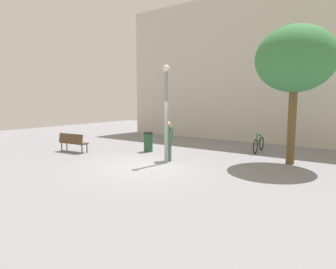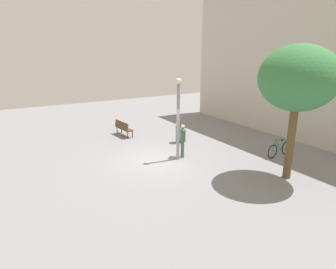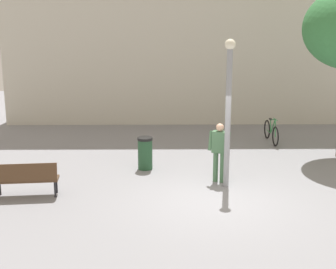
{
  "view_description": "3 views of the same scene",
  "coord_description": "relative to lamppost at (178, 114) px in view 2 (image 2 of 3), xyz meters",
  "views": [
    {
      "loc": [
        7.23,
        -8.35,
        2.58
      ],
      "look_at": [
        0.06,
        1.54,
        1.09
      ],
      "focal_mm": 30.73,
      "sensor_mm": 36.0,
      "label": 1
    },
    {
      "loc": [
        11.71,
        -6.29,
        5.16
      ],
      "look_at": [
        -0.85,
        1.14,
        0.92
      ],
      "focal_mm": 31.14,
      "sensor_mm": 36.0,
      "label": 2
    },
    {
      "loc": [
        -1.31,
        -11.14,
        4.49
      ],
      "look_at": [
        -1.18,
        1.56,
        1.31
      ],
      "focal_mm": 50.55,
      "sensor_mm": 36.0,
      "label": 3
    }
  ],
  "objects": [
    {
      "name": "plaza_tree",
      "position": [
        4.15,
        2.78,
        1.86
      ],
      "size": [
        3.02,
        3.02,
        5.42
      ],
      "color": "brown",
      "rests_on": "ground_plane"
    },
    {
      "name": "park_bench",
      "position": [
        -5.19,
        -0.74,
        -1.7
      ],
      "size": [
        1.64,
        0.62,
        0.92
      ],
      "color": "#513823",
      "rests_on": "ground_plane"
    },
    {
      "name": "person_by_lamppost",
      "position": [
        -0.15,
        0.37,
        -1.28
      ],
      "size": [
        0.63,
        0.45,
        1.67
      ],
      "color": "#47704C",
      "rests_on": "ground_plane"
    },
    {
      "name": "ground_plane",
      "position": [
        -0.39,
        -0.97,
        -2.24
      ],
      "size": [
        36.0,
        36.0,
        0.0
      ],
      "primitive_type": "plane",
      "color": "gray"
    },
    {
      "name": "bicycle_green",
      "position": [
        2.25,
        4.62,
        -1.86
      ],
      "size": [
        0.15,
        1.81,
        0.97
      ],
      "color": "black",
      "rests_on": "ground_plane"
    },
    {
      "name": "lamppost",
      "position": [
        0.0,
        0.0,
        0.0
      ],
      "size": [
        0.28,
        0.28,
        3.94
      ],
      "color": "gray",
      "rests_on": "ground_plane"
    },
    {
      "name": "building_facade",
      "position": [
        -0.39,
        8.54,
        2.24
      ],
      "size": [
        15.94,
        2.0,
        8.97
      ],
      "primitive_type": "cube",
      "color": "beige",
      "rests_on": "ground_plane"
    },
    {
      "name": "trash_bin",
      "position": [
        -2.25,
        1.55,
        -1.75
      ],
      "size": [
        0.46,
        0.46,
        0.98
      ],
      "color": "#234C2D",
      "rests_on": "ground_plane"
    }
  ]
}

